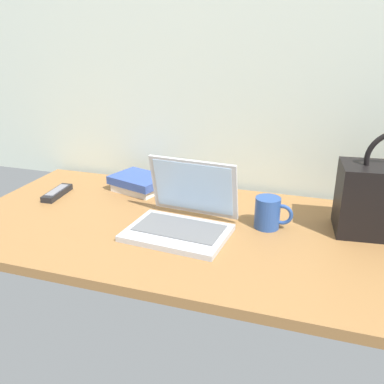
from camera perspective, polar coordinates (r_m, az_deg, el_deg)
desk at (r=1.36m, az=0.95°, el=-5.42°), size 1.60×0.76×0.03m
laptop at (r=1.32m, az=-1.24°, el=-3.36°), size 0.33×0.29×0.21m
coffee_mug at (r=1.35m, az=10.46°, el=-2.79°), size 0.12×0.08×0.10m
remote_control_near at (r=1.60m, az=0.45°, el=-0.10°), size 0.10×0.17×0.02m
remote_control_far at (r=1.68m, az=-18.02°, el=-0.10°), size 0.06×0.16×0.02m
book_stack at (r=1.66m, az=-7.27°, el=1.27°), size 0.24×0.21×0.06m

